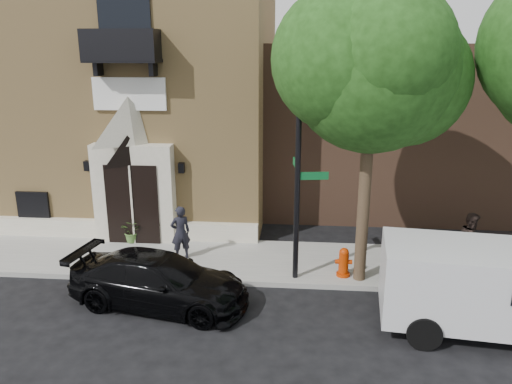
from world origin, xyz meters
TOP-DOWN VIEW (x-y plane):
  - ground at (0.00, 0.00)m, footprint 120.00×120.00m
  - sidewalk at (1.00, 1.50)m, footprint 42.00×3.00m
  - church at (-2.99, 7.95)m, footprint 12.20×11.01m
  - neighbour_building at (12.00, 9.00)m, footprint 18.00×8.00m
  - street_tree_left at (6.03, 0.35)m, footprint 4.97×4.38m
  - black_sedan at (0.83, -1.15)m, footprint 4.85×2.68m
  - cargo_van at (8.93, -1.81)m, footprint 5.23×2.58m
  - street_sign at (4.25, 0.42)m, footprint 0.95×0.89m
  - fire_hydrant at (5.57, 0.60)m, footprint 0.47×0.38m
  - dumpster at (9.22, 0.45)m, footprint 2.09×1.39m
  - planter at (-1.08, 2.53)m, footprint 0.79×0.72m
  - pedestrian_near at (0.79, 1.40)m, footprint 0.72×0.63m
  - pedestrian_far at (9.20, 1.39)m, footprint 0.89×0.99m

SIDE VIEW (x-z plane):
  - ground at x=0.00m, z-range 0.00..0.00m
  - sidewalk at x=1.00m, z-range 0.00..0.15m
  - planter at x=-1.08m, z-range 0.15..0.92m
  - fire_hydrant at x=5.57m, z-range 0.14..0.97m
  - black_sedan at x=0.83m, z-range 0.00..1.33m
  - dumpster at x=9.22m, z-range 0.16..1.43m
  - pedestrian_near at x=0.79m, z-range 0.15..1.80m
  - pedestrian_far at x=9.20m, z-range 0.15..1.83m
  - cargo_van at x=8.93m, z-range 0.12..2.17m
  - street_sign at x=4.25m, z-range 0.17..5.79m
  - neighbour_building at x=12.00m, z-range 0.00..6.40m
  - church at x=-2.99m, z-range -0.02..9.28m
  - street_tree_left at x=6.03m, z-range 1.98..9.75m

